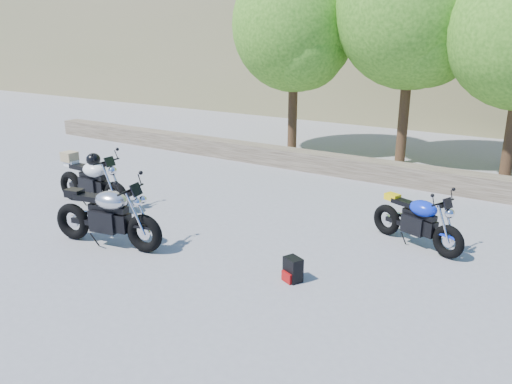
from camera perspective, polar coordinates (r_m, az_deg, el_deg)
ground at (r=8.68m, az=-4.74°, el=-6.17°), size 90.00×90.00×0.00m
stone_wall at (r=13.15m, az=10.05°, el=2.95°), size 22.00×0.55×0.50m
tree_decid_left at (r=15.27m, az=4.66°, el=17.94°), size 3.67×3.67×5.62m
tree_decid_mid at (r=14.38m, az=17.81°, el=18.88°), size 4.08×4.08×6.24m
silver_bike at (r=8.86m, az=-16.63°, el=-2.71°), size 2.15×0.73×1.09m
white_bike at (r=11.07m, az=-18.30°, el=1.34°), size 2.10×0.67×1.16m
blue_bike at (r=8.94m, az=17.94°, el=-3.19°), size 1.76×0.83×0.92m
backpack at (r=7.44m, az=4.20°, el=-8.85°), size 0.32×0.31×0.36m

